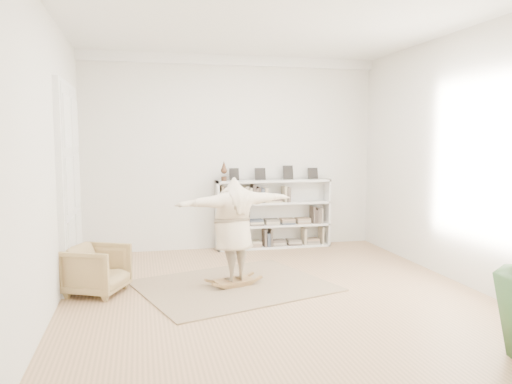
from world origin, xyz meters
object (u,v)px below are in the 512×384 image
at_px(bookshelf, 273,215).
at_px(person, 233,226).
at_px(rocker_board, 234,281).
at_px(armchair, 97,270).

bearing_deg(bookshelf, person, -117.14).
bearing_deg(rocker_board, armchair, 159.78).
height_order(armchair, rocker_board, armchair).
bearing_deg(person, bookshelf, -134.82).
relative_size(bookshelf, armchair, 3.06).
xyz_separation_m(bookshelf, armchair, (-3.04, -2.27, -0.31)).
height_order(armchair, person, person).
relative_size(armchair, person, 0.40).
height_order(bookshelf, person, bookshelf).
xyz_separation_m(bookshelf, person, (-1.20, -2.35, 0.22)).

